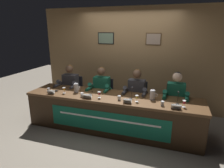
% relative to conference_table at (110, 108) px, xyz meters
% --- Properties ---
extents(ground_plane, '(12.00, 12.00, 0.00)m').
position_rel_conference_table_xyz_m(ground_plane, '(-0.00, 0.12, -0.52)').
color(ground_plane, gray).
extents(wall_back_panelled, '(4.79, 0.14, 2.60)m').
position_rel_conference_table_xyz_m(wall_back_panelled, '(-0.00, 1.52, 0.79)').
color(wall_back_panelled, '#937047').
rests_on(wall_back_panelled, ground_plane).
extents(conference_table, '(3.59, 0.83, 0.75)m').
position_rel_conference_table_xyz_m(conference_table, '(0.00, 0.00, 0.00)').
color(conference_table, brown).
rests_on(conference_table, ground_plane).
extents(chair_far_left, '(0.44, 0.44, 0.91)m').
position_rel_conference_table_xyz_m(chair_far_left, '(-1.24, 0.71, -0.07)').
color(chair_far_left, black).
rests_on(chair_far_left, ground_plane).
extents(panelist_far_left, '(0.51, 0.48, 1.23)m').
position_rel_conference_table_xyz_m(panelist_far_left, '(-1.24, 0.51, 0.20)').
color(panelist_far_left, black).
rests_on(panelist_far_left, ground_plane).
extents(nameplate_far_left, '(0.16, 0.06, 0.08)m').
position_rel_conference_table_xyz_m(nameplate_far_left, '(-1.25, -0.19, 0.27)').
color(nameplate_far_left, white).
rests_on(nameplate_far_left, conference_table).
extents(juice_glass_far_left, '(0.06, 0.06, 0.12)m').
position_rel_conference_table_xyz_m(juice_glass_far_left, '(-1.02, -0.05, 0.32)').
color(juice_glass_far_left, white).
rests_on(juice_glass_far_left, conference_table).
extents(water_cup_far_left, '(0.06, 0.06, 0.08)m').
position_rel_conference_table_xyz_m(water_cup_far_left, '(-1.39, -0.07, 0.27)').
color(water_cup_far_left, silver).
rests_on(water_cup_far_left, conference_table).
extents(microphone_far_left, '(0.06, 0.17, 0.22)m').
position_rel_conference_table_xyz_m(microphone_far_left, '(-1.25, 0.05, 0.30)').
color(microphone_far_left, black).
rests_on(microphone_far_left, conference_table).
extents(chair_center_left, '(0.44, 0.44, 0.91)m').
position_rel_conference_table_xyz_m(chair_center_left, '(-0.41, 0.71, -0.07)').
color(chair_center_left, black).
rests_on(chair_center_left, ground_plane).
extents(panelist_center_left, '(0.51, 0.48, 1.23)m').
position_rel_conference_table_xyz_m(panelist_center_left, '(-0.41, 0.51, 0.20)').
color(panelist_center_left, black).
rests_on(panelist_center_left, ground_plane).
extents(nameplate_center_left, '(0.19, 0.06, 0.08)m').
position_rel_conference_table_xyz_m(nameplate_center_left, '(-0.42, -0.19, 0.27)').
color(nameplate_center_left, white).
rests_on(nameplate_center_left, conference_table).
extents(juice_glass_center_left, '(0.06, 0.06, 0.12)m').
position_rel_conference_table_xyz_m(juice_glass_center_left, '(-0.20, -0.08, 0.32)').
color(juice_glass_center_left, white).
rests_on(juice_glass_center_left, conference_table).
extents(water_cup_center_left, '(0.06, 0.06, 0.08)m').
position_rel_conference_table_xyz_m(water_cup_center_left, '(-0.56, -0.13, 0.27)').
color(water_cup_center_left, silver).
rests_on(water_cup_center_left, conference_table).
extents(microphone_center_left, '(0.06, 0.17, 0.22)m').
position_rel_conference_table_xyz_m(microphone_center_left, '(-0.44, 0.06, 0.30)').
color(microphone_center_left, black).
rests_on(microphone_center_left, conference_table).
extents(chair_center_right, '(0.44, 0.44, 0.91)m').
position_rel_conference_table_xyz_m(chair_center_right, '(0.41, 0.71, -0.07)').
color(chair_center_right, black).
rests_on(chair_center_right, ground_plane).
extents(panelist_center_right, '(0.51, 0.48, 1.23)m').
position_rel_conference_table_xyz_m(panelist_center_right, '(0.41, 0.51, 0.20)').
color(panelist_center_right, black).
rests_on(panelist_center_right, ground_plane).
extents(nameplate_center_right, '(0.15, 0.06, 0.08)m').
position_rel_conference_table_xyz_m(nameplate_center_right, '(0.40, -0.18, 0.27)').
color(nameplate_center_right, white).
rests_on(nameplate_center_right, conference_table).
extents(juice_glass_center_right, '(0.06, 0.06, 0.12)m').
position_rel_conference_table_xyz_m(juice_glass_center_right, '(0.55, -0.05, 0.32)').
color(juice_glass_center_right, white).
rests_on(juice_glass_center_right, conference_table).
extents(water_cup_center_right, '(0.06, 0.06, 0.08)m').
position_rel_conference_table_xyz_m(water_cup_center_right, '(0.21, -0.07, 0.27)').
color(water_cup_center_right, silver).
rests_on(water_cup_center_right, conference_table).
extents(microphone_center_right, '(0.06, 0.17, 0.22)m').
position_rel_conference_table_xyz_m(microphone_center_right, '(0.41, 0.08, 0.30)').
color(microphone_center_right, black).
rests_on(microphone_center_right, conference_table).
extents(chair_far_right, '(0.44, 0.44, 0.91)m').
position_rel_conference_table_xyz_m(chair_far_right, '(1.23, 0.71, -0.07)').
color(chair_far_right, black).
rests_on(chair_far_right, ground_plane).
extents(panelist_far_right, '(0.51, 0.48, 1.23)m').
position_rel_conference_table_xyz_m(panelist_far_right, '(1.23, 0.51, 0.20)').
color(panelist_far_right, black).
rests_on(panelist_far_right, ground_plane).
extents(nameplate_far_right, '(0.17, 0.06, 0.08)m').
position_rel_conference_table_xyz_m(nameplate_far_right, '(1.25, -0.18, 0.27)').
color(nameplate_far_right, white).
rests_on(nameplate_far_right, conference_table).
extents(juice_glass_far_right, '(0.06, 0.06, 0.12)m').
position_rel_conference_table_xyz_m(juice_glass_far_right, '(1.38, -0.05, 0.32)').
color(juice_glass_far_right, white).
rests_on(juice_glass_far_right, conference_table).
extents(water_cup_far_right, '(0.06, 0.06, 0.08)m').
position_rel_conference_table_xyz_m(water_cup_far_right, '(1.02, -0.10, 0.27)').
color(water_cup_far_right, silver).
rests_on(water_cup_far_right, conference_table).
extents(microphone_far_right, '(0.06, 0.17, 0.22)m').
position_rel_conference_table_xyz_m(microphone_far_right, '(1.27, 0.07, 0.30)').
color(microphone_far_right, black).
rests_on(microphone_far_right, conference_table).
extents(water_pitcher_left_side, '(0.15, 0.10, 0.21)m').
position_rel_conference_table_xyz_m(water_pitcher_left_side, '(-0.81, 0.10, 0.32)').
color(water_pitcher_left_side, silver).
rests_on(water_pitcher_left_side, conference_table).
extents(water_pitcher_right_side, '(0.15, 0.10, 0.21)m').
position_rel_conference_table_xyz_m(water_pitcher_right_side, '(0.81, 0.16, 0.32)').
color(water_pitcher_right_side, silver).
rests_on(water_pitcher_right_side, conference_table).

